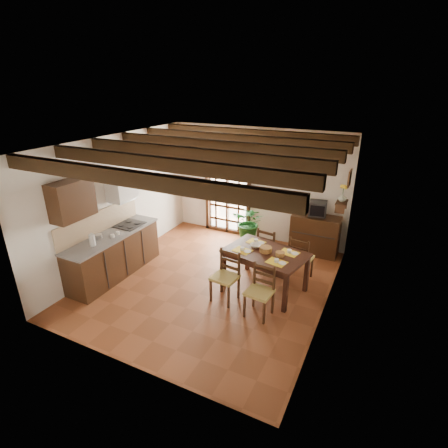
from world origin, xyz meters
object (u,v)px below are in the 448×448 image
Objects in this scene: dining_table at (265,257)px; potted_plant at (250,224)px; chair_near_right at (259,300)px; crt_tv at (318,209)px; chair_near_left at (225,285)px; sideboard at (315,235)px; chair_far_right at (300,266)px; kitchen_counter at (114,254)px; chair_far_left at (268,255)px; pendant_lamp at (271,186)px.

potted_plant is (-1.01, 1.68, -0.14)m from dining_table.
crt_tv reaches higher than chair_near_right.
chair_near_left reaches higher than sideboard.
chair_far_right is at bearing -33.35° from potted_plant.
sideboard is 1.56m from potted_plant.
potted_plant is (1.99, 2.53, 0.10)m from kitchen_counter.
chair_far_right reaches higher than sideboard.
chair_far_right is (0.73, -0.15, 0.00)m from chair_far_left.
crt_tv is at bearing 38.64° from kitchen_counter.
chair_far_left reaches higher than chair_near_right.
pendant_lamp reaches higher than potted_plant.
dining_table is 1.38m from pendant_lamp.
chair_far_left is (2.80, 1.68, -0.18)m from kitchen_counter.
dining_table is 1.75× the size of chair_far_left.
crt_tv is (0.73, 1.14, 0.82)m from chair_far_left.
chair_near_right is (0.73, -0.15, -0.01)m from chair_near_left.
chair_near_left is at bearing -111.84° from sideboard.
chair_near_right is 2.02m from pendant_lamp.
chair_far_right is at bearing 47.42° from pendant_lamp.
chair_near_right is 0.86× the size of sideboard.
chair_near_left is 1.53m from chair_far_left.
chair_far_right is 0.88× the size of sideboard.
potted_plant is at bearing -26.11° from chair_far_right.
pendant_lamp reaches higher than chair_near_right.
chair_far_right is at bearing -90.16° from sideboard.
potted_plant reaches higher than sideboard.
crt_tv is 2.16m from pendant_lamp.
chair_far_left is at bearing -122.70° from sideboard.
chair_far_left is 1.37m from sideboard.
dining_table is at bearing -105.07° from sideboard.
pendant_lamp is (0.00, 0.10, 1.37)m from dining_table.
sideboard is 2.52m from pendant_lamp.
crt_tv reaches higher than chair_far_right.
kitchen_counter is at bearing -149.85° from crt_tv.
crt_tv reaches higher than chair_near_left.
chair_near_right is 1.11× the size of pendant_lamp.
chair_far_left is at bearing -4.66° from chair_far_right.
kitchen_counter is 3.13m from dining_table.
chair_far_right reaches higher than dining_table.
pendant_lamp is (3.00, 0.96, 1.60)m from kitchen_counter.
pendant_lamp is (-0.52, -1.86, 0.96)m from crt_tv.
potted_plant is (-0.80, 0.85, 0.27)m from chair_far_left.
dining_table is at bearing -58.97° from potted_plant.
pendant_lamp reaches higher than kitchen_counter.
chair_far_left is 0.75m from chair_far_right.
chair_near_left is 0.43× the size of potted_plant.
pendant_lamp reaches higher than chair_near_left.
kitchen_counter reaches higher than dining_table.
crt_tv is at bearing -90.22° from sideboard.
pendant_lamp is at bearing 101.89° from dining_table.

